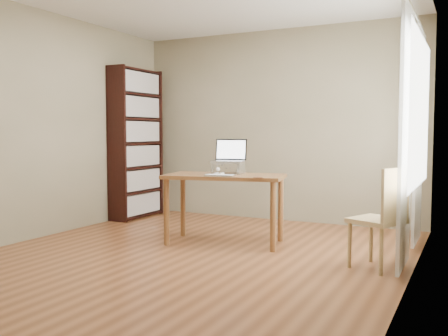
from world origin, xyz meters
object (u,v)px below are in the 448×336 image
desk (225,185)px  chair (385,215)px  cat (227,168)px  bookshelf (136,144)px  laptop (230,156)px  keyboard (220,175)px

desk → chair: chair is taller
desk → cat: bearing=93.9°
cat → chair: chair is taller
bookshelf → desk: size_ratio=1.54×
bookshelf → laptop: bearing=-23.4°
bookshelf → cat: bookshelf is taller
desk → chair: (1.72, -0.32, -0.15)m
keyboard → cat: (-0.08, 0.33, 0.05)m
laptop → chair: (1.72, -0.46, -0.46)m
keyboard → cat: bearing=94.2°
laptop → keyboard: 0.41m
bookshelf → cat: (1.84, -0.84, -0.24)m
bookshelf → laptop: 2.04m
bookshelf → keyboard: size_ratio=6.49×
bookshelf → chair: (3.59, -1.27, -0.56)m
laptop → keyboard: (0.05, -0.36, -0.19)m
desk → keyboard: bearing=-87.6°
laptop → chair: 1.84m
cat → keyboard: bearing=-79.3°
desk → keyboard: (0.05, -0.22, 0.12)m
desk → bookshelf: bearing=141.5°
chair → keyboard: bearing=-158.7°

